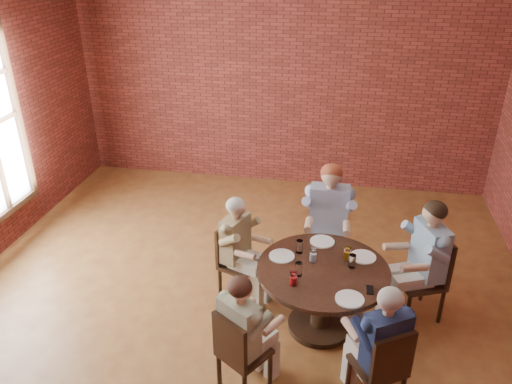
% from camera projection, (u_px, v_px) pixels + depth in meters
% --- Properties ---
extents(floor, '(7.00, 7.00, 0.00)m').
position_uv_depth(floor, '(235.00, 317.00, 5.36)').
color(floor, '#97632E').
rests_on(floor, ground).
extents(wall_back, '(7.00, 0.00, 7.00)m').
position_uv_depth(wall_back, '(282.00, 80.00, 7.67)').
color(wall_back, maroon).
rests_on(wall_back, ground).
extents(dining_table, '(1.31, 1.31, 0.75)m').
position_uv_depth(dining_table, '(322.00, 286.00, 4.98)').
color(dining_table, '#331D11').
rests_on(dining_table, floor).
extents(chair_a, '(0.57, 0.57, 0.95)m').
position_uv_depth(chair_a, '(428.00, 273.00, 5.21)').
color(chair_a, '#331D11').
rests_on(chair_a, floor).
extents(diner_a, '(0.82, 0.75, 1.35)m').
position_uv_depth(diner_a, '(422.00, 261.00, 5.12)').
color(diner_a, teal).
rests_on(diner_a, floor).
extents(chair_b, '(0.47, 0.47, 0.98)m').
position_uv_depth(chair_b, '(327.00, 232.00, 5.92)').
color(chair_b, '#331D11').
rests_on(chair_b, floor).
extents(diner_b, '(0.58, 0.71, 1.41)m').
position_uv_depth(diner_b, '(328.00, 223.00, 5.76)').
color(diner_b, '#8690AB').
rests_on(diner_b, floor).
extents(chair_c, '(0.49, 0.49, 0.89)m').
position_uv_depth(chair_c, '(234.00, 259.00, 5.49)').
color(chair_c, '#331D11').
rests_on(chair_c, floor).
extents(diner_c, '(0.71, 0.65, 1.24)m').
position_uv_depth(diner_c, '(240.00, 250.00, 5.40)').
color(diner_c, brown).
rests_on(diner_c, floor).
extents(chair_d, '(0.52, 0.52, 0.88)m').
position_uv_depth(chair_d, '(238.00, 352.00, 4.25)').
color(chair_d, '#331D11').
rests_on(chair_d, floor).
extents(diner_d, '(0.71, 0.74, 1.23)m').
position_uv_depth(diner_d, '(244.00, 336.00, 4.23)').
color(diner_d, '#BDB195').
rests_on(diner_d, floor).
extents(chair_e, '(0.53, 0.53, 0.89)m').
position_uv_depth(chair_e, '(383.00, 367.00, 4.09)').
color(chair_e, '#331D11').
rests_on(chair_e, floor).
extents(diner_e, '(0.71, 0.75, 1.25)m').
position_uv_depth(diner_e, '(380.00, 348.00, 4.09)').
color(diner_e, '#192447').
rests_on(diner_e, floor).
extents(plate_a, '(0.26, 0.26, 0.01)m').
position_uv_depth(plate_a, '(363.00, 257.00, 5.04)').
color(plate_a, white).
rests_on(plate_a, dining_table).
extents(plate_b, '(0.26, 0.26, 0.01)m').
position_uv_depth(plate_b, '(322.00, 242.00, 5.30)').
color(plate_b, white).
rests_on(plate_b, dining_table).
extents(plate_c, '(0.26, 0.26, 0.01)m').
position_uv_depth(plate_c, '(282.00, 256.00, 5.06)').
color(plate_c, white).
rests_on(plate_c, dining_table).
extents(plate_d, '(0.26, 0.26, 0.01)m').
position_uv_depth(plate_d, '(350.00, 299.00, 4.45)').
color(plate_d, white).
rests_on(plate_d, dining_table).
extents(glass_a, '(0.07, 0.07, 0.14)m').
position_uv_depth(glass_a, '(352.00, 261.00, 4.87)').
color(glass_a, white).
rests_on(glass_a, dining_table).
extents(glass_b, '(0.07, 0.07, 0.14)m').
position_uv_depth(glass_b, '(347.00, 253.00, 4.99)').
color(glass_b, white).
rests_on(glass_b, dining_table).
extents(glass_c, '(0.07, 0.07, 0.14)m').
position_uv_depth(glass_c, '(300.00, 247.00, 5.10)').
color(glass_c, white).
rests_on(glass_c, dining_table).
extents(glass_d, '(0.07, 0.07, 0.14)m').
position_uv_depth(glass_d, '(313.00, 255.00, 4.96)').
color(glass_d, white).
rests_on(glass_d, dining_table).
extents(glass_e, '(0.07, 0.07, 0.14)m').
position_uv_depth(glass_e, '(299.00, 269.00, 4.75)').
color(glass_e, white).
rests_on(glass_e, dining_table).
extents(glass_f, '(0.07, 0.07, 0.14)m').
position_uv_depth(glass_f, '(293.00, 279.00, 4.61)').
color(glass_f, white).
rests_on(glass_f, dining_table).
extents(smartphone, '(0.07, 0.13, 0.01)m').
position_uv_depth(smartphone, '(370.00, 290.00, 4.57)').
color(smartphone, black).
rests_on(smartphone, dining_table).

